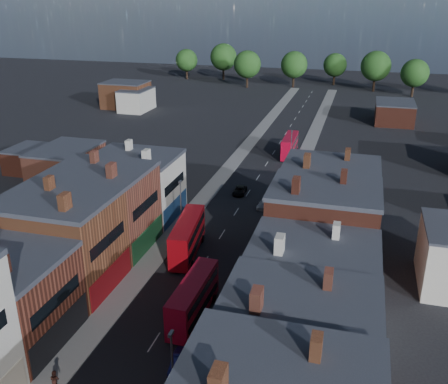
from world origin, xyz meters
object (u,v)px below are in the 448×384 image
Objects in this scene: bus_1 at (193,298)px; ped_3 at (219,379)px; car_2 at (240,191)px; bus_0 at (187,236)px; ped_1 at (55,380)px; car_1 at (179,362)px; car_3 at (265,203)px; bus_2 at (290,145)px.

bus_1 is 5.84× the size of ped_3.
car_2 is at bearing 30.02° from ped_3.
bus_0 is 25.57m from ped_1.
car_3 is at bearing 84.11° from car_1.
ped_3 is (3.90, -39.12, 0.37)m from car_3.
ped_3 is at bearing -24.77° from car_1.
car_1 is at bearing -83.99° from car_3.
bus_2 reaches higher than car_3.
car_2 is at bearing 97.25° from bus_1.
bus_1 is 57.57m from bus_2.
car_1 is (1.19, -7.42, -1.70)m from bus_1.
bus_2 is 2.34× the size of car_3.
bus_2 is 66.56m from ped_3.
ped_1 is (-9.34, -42.99, 0.42)m from car_3.
car_1 is at bearing 89.10° from ped_3.
car_3 is (1.41, 30.27, -1.70)m from bus_1.
bus_0 reaches higher than ped_3.
car_2 is (1.43, 21.83, -1.93)m from bus_0.
ped_1 is at bearing -155.40° from car_1.
bus_0 reaches higher than bus_2.
car_3 is at bearing 24.00° from ped_3.
bus_0 is 18.89m from car_3.
bus_2 is 2.65× the size of car_1.
car_3 is at bearing 62.64° from bus_0.
ped_3 is at bearing -80.99° from car_2.
ped_1 is 1.06× the size of ped_3.
bus_0 is 45.34m from bus_2.
bus_0 is at bearing -96.46° from car_2.
bus_0 is 2.64× the size of car_2.
car_1 is 2.04× the size of ped_1.
car_2 is 2.30× the size of ped_1.
bus_2 is at bearing 84.51° from car_1.
bus_1 reaches higher than bus_2.
bus_2 is (1.11, 57.56, -0.03)m from bus_1.
car_2 is (-4.86, 41.90, -0.03)m from car_1.
bus_1 is at bearing -75.06° from bus_0.
bus_1 is 7.70m from car_1.
bus_1 is at bearing -91.75° from bus_2.
bus_2 is 5.75× the size of ped_3.
car_2 is at bearing 79.18° from bus_0.
car_2 is at bearing -81.84° from ped_1.
ped_3 reaches higher than car_1.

